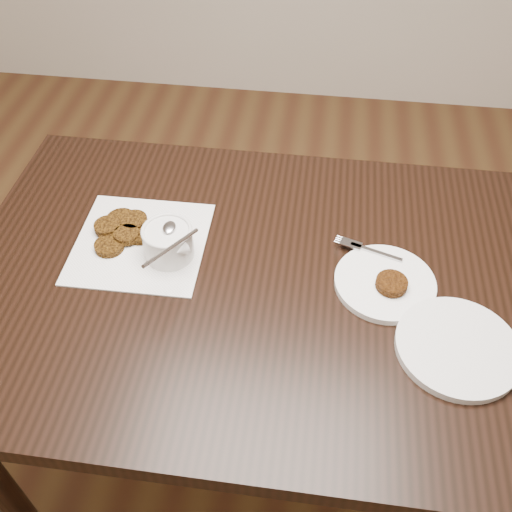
# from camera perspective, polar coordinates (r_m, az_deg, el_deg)

# --- Properties ---
(floor) EXTENTS (4.00, 4.00, 0.00)m
(floor) POSITION_cam_1_polar(r_m,az_deg,el_deg) (1.76, 0.06, -19.39)
(floor) COLOR brown
(floor) RESTS_ON ground
(table) EXTENTS (1.28, 0.82, 0.75)m
(table) POSITION_cam_1_polar(r_m,az_deg,el_deg) (1.44, 1.72, -12.17)
(table) COLOR black
(table) RESTS_ON floor
(napkin) EXTENTS (0.27, 0.27, 0.00)m
(napkin) POSITION_cam_1_polar(r_m,az_deg,el_deg) (1.23, -11.36, 1.29)
(napkin) COLOR white
(napkin) RESTS_ON table
(sauce_ramekin) EXTENTS (0.17, 0.17, 0.14)m
(sauce_ramekin) POSITION_cam_1_polar(r_m,az_deg,el_deg) (1.15, -8.88, 2.60)
(sauce_ramekin) COLOR silver
(sauce_ramekin) RESTS_ON napkin
(patty_cluster) EXTENTS (0.22, 0.22, 0.02)m
(patty_cluster) POSITION_cam_1_polar(r_m,az_deg,el_deg) (1.25, -12.97, 2.67)
(patty_cluster) COLOR #643D0D
(patty_cluster) RESTS_ON napkin
(plate_with_patty) EXTENTS (0.25, 0.25, 0.03)m
(plate_with_patty) POSITION_cam_1_polar(r_m,az_deg,el_deg) (1.15, 12.70, -2.38)
(plate_with_patty) COLOR white
(plate_with_patty) RESTS_ON table
(plate_empty) EXTENTS (0.29, 0.29, 0.02)m
(plate_empty) POSITION_cam_1_polar(r_m,az_deg,el_deg) (1.09, 19.32, -8.54)
(plate_empty) COLOR white
(plate_empty) RESTS_ON table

